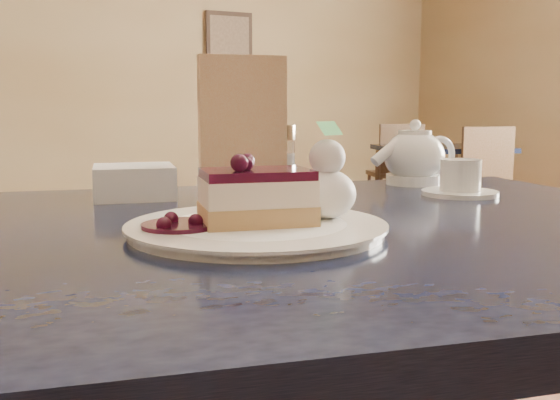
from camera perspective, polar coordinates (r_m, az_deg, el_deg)
name	(u,v)px	position (r m, az deg, el deg)	size (l,w,h in m)	color
main_table	(248,290)	(0.83, -2.98, -8.19)	(1.43, 1.06, 0.82)	#171B34
dessert_plate	(257,228)	(0.75, -2.15, -2.61)	(0.31, 0.31, 0.01)	white
cheesecake_slice	(256,197)	(0.75, -2.17, 0.28)	(0.14, 0.11, 0.07)	#D8AF7A
whipped_cream	(327,194)	(0.78, 4.30, 0.57)	(0.07, 0.07, 0.06)	white
berry_sauce	(179,226)	(0.73, -9.19, -2.33)	(0.09, 0.09, 0.01)	black
tea_set	(422,162)	(1.24, 12.87, 3.40)	(0.17, 0.29, 0.11)	white
menu_card	(243,125)	(1.10, -3.43, 6.82)	(0.15, 0.03, 0.24)	beige
sugar_shaker	(278,157)	(1.14, -0.16, 3.94)	(0.07, 0.07, 0.12)	white
napkin_stack	(134,182)	(1.08, -13.19, 1.65)	(0.13, 0.13, 0.05)	white
bg_table_far_right	(438,225)	(5.08, 14.28, -2.26)	(1.08, 1.67, 1.11)	#171B34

